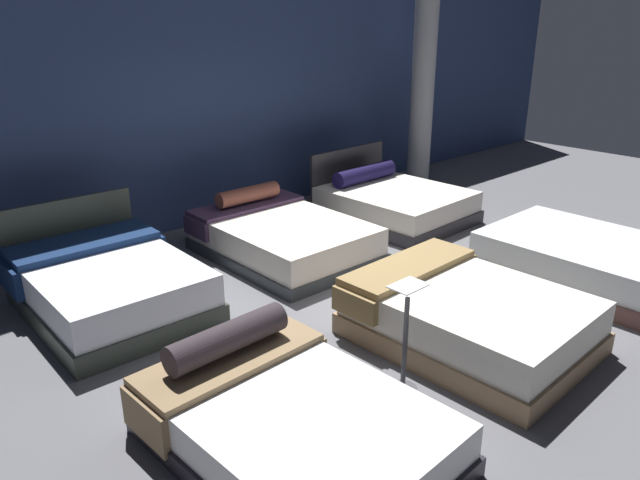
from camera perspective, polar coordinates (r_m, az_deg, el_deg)
The scene contains 10 objects.
ground_plane at distance 6.49m, azimuth 4.51°, elevation -5.32°, with size 18.00×18.00×0.02m, color #5B5B60.
showroom_back_wall at distance 8.47m, azimuth -12.02°, elevation 12.95°, with size 18.00×0.06×3.50m, color navy.
bed_0 at distance 4.28m, azimuth -2.91°, elevation -16.84°, with size 1.53×2.10×0.71m.
bed_1 at distance 5.64m, azimuth 13.81°, elevation -7.04°, with size 1.61×2.03×0.57m.
bed_2 at distance 7.37m, azimuth 23.99°, elevation -1.77°, with size 1.58×2.15×0.48m.
bed_3 at distance 6.40m, azimuth -19.50°, elevation -4.02°, with size 1.60×2.04×0.97m.
bed_4 at distance 7.43m, azimuth -3.62°, elevation 0.31°, with size 1.60×2.16×0.74m.
bed_5 at distance 8.82m, azimuth 6.91°, elevation 3.55°, with size 1.70×1.99×0.93m.
price_sign at distance 4.81m, azimuth 8.05°, elevation -10.49°, with size 0.28×0.24×0.93m.
support_pillar at distance 10.48m, azimuth 9.76°, elevation 14.50°, with size 0.39×0.39×3.50m, color #99999E.
Camera 1 is at (-4.31, -3.93, 2.83)m, focal length 33.63 mm.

